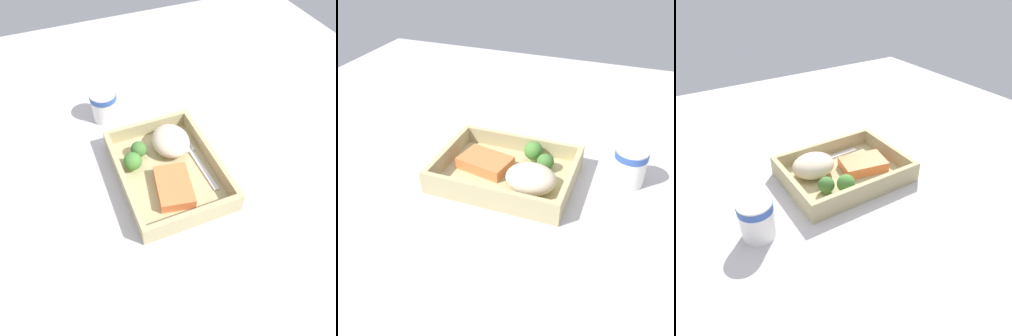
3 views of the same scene
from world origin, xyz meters
TOP-DOWN VIEW (x-y plane):
  - ground_plane at (0.00, 0.00)cm, footprint 160.00×160.00cm
  - takeout_tray at (0.00, 0.00)cm, footprint 28.80×21.75cm
  - tray_rim at (0.00, 0.00)cm, footprint 28.80×21.75cm
  - salmon_fillet at (-5.12, 0.74)cm, footprint 11.97×9.20cm
  - mashed_potatoes at (6.56, -3.33)cm, footprint 10.35×8.65cm
  - broccoli_floret_1 at (3.87, 6.92)cm, footprint 4.13×4.13cm
  - broccoli_floret_2 at (7.39, 4.34)cm, footprint 3.75×3.75cm
  - fork at (0.35, -7.59)cm, footprint 15.85×2.32cm
  - paper_cup at (24.52, 7.79)cm, footprint 6.79×6.79cm
  - receipt_slip at (-22.73, -5.36)cm, footprint 11.11×14.57cm

SIDE VIEW (x-z plane):
  - ground_plane at x=0.00cm, z-range -2.00..0.00cm
  - receipt_slip at x=-22.73cm, z-range 0.00..0.24cm
  - takeout_tray at x=0.00cm, z-range 0.00..1.20cm
  - fork at x=0.35cm, z-range 1.20..1.64cm
  - salmon_fillet at x=-5.12cm, z-range 1.20..3.70cm
  - tray_rim at x=0.00cm, z-range 1.20..4.95cm
  - broccoli_floret_2 at x=7.39cm, z-range 1.23..5.15cm
  - broccoli_floret_1 at x=3.87cm, z-range 1.40..6.14cm
  - mashed_potatoes at x=6.56cm, z-range 1.20..6.55cm
  - paper_cup at x=24.52cm, z-range 0.47..8.55cm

